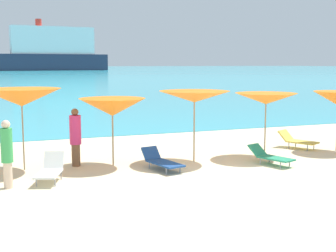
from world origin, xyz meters
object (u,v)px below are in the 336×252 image
(umbrella_1, at_px, (22,97))
(cruise_ship, at_px, (53,51))
(umbrella_2, at_px, (112,107))
(umbrella_4, at_px, (266,99))
(beachgoer_1, at_px, (75,136))
(lounge_chair_1, at_px, (50,170))
(beachgoer_2, at_px, (7,152))
(lounge_chair_2, at_px, (270,156))
(lounge_chair_5, at_px, (162,161))
(umbrella_3, at_px, (194,97))
(lounge_chair_6, at_px, (297,140))

(umbrella_1, distance_m, cruise_ship, 196.17)
(umbrella_1, height_order, umbrella_2, umbrella_1)
(umbrella_4, bearing_deg, cruise_ship, 84.19)
(umbrella_4, height_order, cruise_ship, cruise_ship)
(umbrella_1, relative_size, beachgoer_1, 1.37)
(lounge_chair_1, height_order, beachgoer_1, beachgoer_1)
(beachgoer_2, bearing_deg, umbrella_1, -172.50)
(lounge_chair_2, distance_m, lounge_chair_5, 3.47)
(umbrella_3, relative_size, beachgoer_2, 1.41)
(umbrella_3, xyz_separation_m, lounge_chair_5, (-1.39, -0.72, -1.84))
(umbrella_4, relative_size, beachgoer_1, 1.21)
(umbrella_1, bearing_deg, umbrella_4, -6.73)
(umbrella_4, height_order, beachgoer_1, umbrella_4)
(lounge_chair_6, bearing_deg, beachgoer_1, 154.25)
(umbrella_2, distance_m, lounge_chair_2, 5.16)
(umbrella_3, height_order, lounge_chair_2, umbrella_3)
(lounge_chair_2, height_order, lounge_chair_6, lounge_chair_6)
(umbrella_3, distance_m, lounge_chair_1, 5.10)
(umbrella_3, distance_m, beachgoer_2, 6.03)
(umbrella_1, bearing_deg, lounge_chair_6, 0.14)
(lounge_chair_5, bearing_deg, lounge_chair_2, -22.67)
(beachgoer_1, height_order, beachgoer_2, beachgoer_1)
(umbrella_3, height_order, cruise_ship, cruise_ship)
(lounge_chair_5, relative_size, beachgoer_1, 0.94)
(umbrella_3, distance_m, lounge_chair_2, 3.03)
(beachgoer_1, bearing_deg, lounge_chair_2, -118.36)
(umbrella_4, height_order, beachgoer_2, umbrella_4)
(umbrella_1, xyz_separation_m, umbrella_3, (5.23, -0.72, -0.07))
(lounge_chair_6, distance_m, beachgoer_1, 8.30)
(beachgoer_2, bearing_deg, umbrella_3, 125.31)
(umbrella_3, height_order, lounge_chair_6, umbrella_3)
(umbrella_4, distance_m, lounge_chair_5, 4.33)
(umbrella_1, relative_size, lounge_chair_2, 1.54)
(lounge_chair_5, bearing_deg, umbrella_1, 146.75)
(umbrella_3, relative_size, lounge_chair_5, 1.47)
(umbrella_2, relative_size, umbrella_3, 0.87)
(umbrella_3, height_order, beachgoer_2, umbrella_3)
(umbrella_3, xyz_separation_m, lounge_chair_6, (4.58, 0.74, -1.79))
(beachgoer_1, bearing_deg, umbrella_1, 80.28)
(lounge_chair_1, bearing_deg, lounge_chair_5, 24.71)
(lounge_chair_6, relative_size, cruise_ship, 0.03)
(umbrella_1, height_order, umbrella_4, umbrella_1)
(umbrella_3, xyz_separation_m, lounge_chair_2, (2.03, -1.32, -1.83))
(beachgoer_2, bearing_deg, lounge_chair_5, 120.08)
(lounge_chair_2, bearing_deg, umbrella_1, 145.57)
(lounge_chair_2, height_order, beachgoer_1, beachgoer_1)
(lounge_chair_6, height_order, beachgoer_1, beachgoer_1)
(umbrella_3, height_order, lounge_chair_5, umbrella_3)
(umbrella_2, height_order, lounge_chair_2, umbrella_2)
(lounge_chair_5, bearing_deg, cruise_ship, 70.36)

